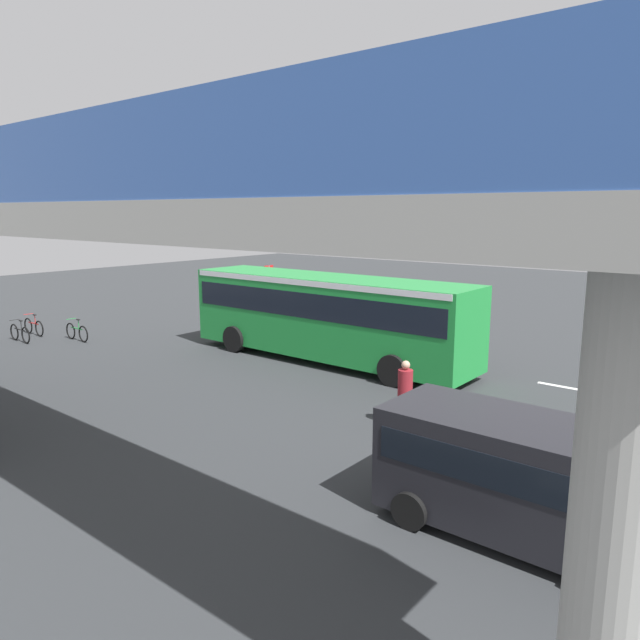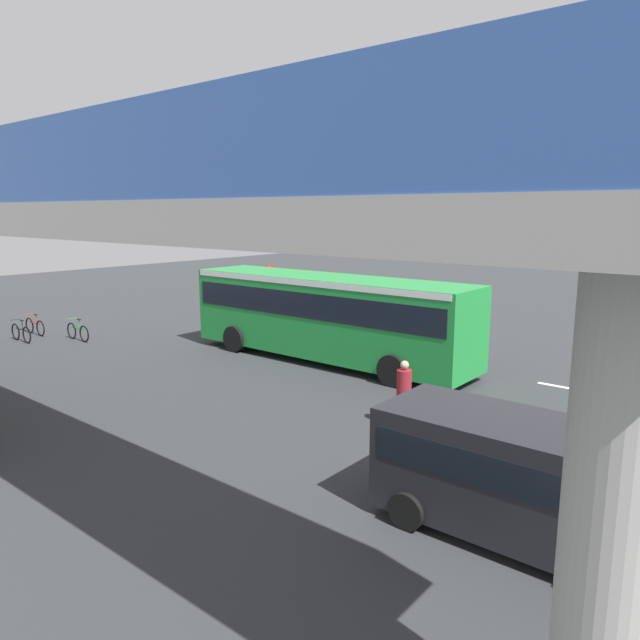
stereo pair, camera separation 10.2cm
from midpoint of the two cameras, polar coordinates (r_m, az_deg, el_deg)
ground at (r=21.84m, az=1.18°, el=-3.99°), size 80.00×80.00×0.00m
city_bus at (r=21.52m, az=0.83°, el=0.92°), size 11.54×2.85×3.15m
parked_van at (r=10.70m, az=19.23°, el=-13.86°), size 4.80×2.17×2.05m
bicycle_black at (r=27.98m, az=-27.10°, el=-1.14°), size 1.77×0.44×0.96m
bicycle_red at (r=29.26m, az=-26.01°, el=-0.58°), size 1.77×0.44×0.96m
bicycle_green at (r=27.21m, az=-22.50°, el=-1.08°), size 1.77×0.44×0.96m
pedestrian at (r=15.13m, az=8.38°, el=-7.28°), size 0.38×0.38×1.79m
traffic_sign at (r=29.78m, az=-4.83°, el=3.60°), size 0.08×0.60×2.80m
lane_dash_leftmost at (r=20.12m, az=23.38°, el=-6.16°), size 2.00×0.20×0.01m
lane_dash_left at (r=21.48m, az=13.08°, el=-4.52°), size 2.00×0.20×0.01m
lane_dash_centre at (r=23.45m, az=4.29°, el=-2.99°), size 2.00×0.20×0.01m
lane_dash_right at (r=25.88m, az=-2.97°, el=-1.68°), size 2.00×0.20×0.01m
lane_dash_rightmost at (r=28.68m, az=-8.90°, el=-0.58°), size 2.00×0.20×0.01m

